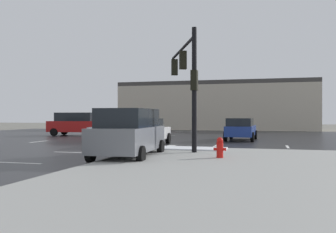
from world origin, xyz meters
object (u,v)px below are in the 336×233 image
Objects in this scene: suv_grey at (129,132)px; suv_red at (76,123)px; traffic_signal_mast at (186,72)px; fire_hydrant at (220,147)px; sedan_silver at (113,129)px; sedan_white at (147,131)px; sedan_blue at (241,129)px.

suv_red is at bearing 32.05° from suv_grey.
suv_grey is (-1.64, -3.61, -2.85)m from traffic_signal_mast.
traffic_signal_mast is 1.23× the size of suv_red.
traffic_signal_mast is at bearing 133.14° from suv_red.
traffic_signal_mast is 5.34m from fire_hydrant.
suv_red is at bearing -140.88° from sedan_silver.
traffic_signal_mast is 4.88m from suv_grey.
traffic_signal_mast reaches higher than suv_grey.
sedan_white is 7.77m from sedan_blue.
suv_red is (-10.89, 15.14, 0.00)m from suv_grey.
traffic_signal_mast is at bearing 44.62° from sedan_silver.
sedan_white is at bearing 24.07° from traffic_signal_mast.
suv_grey reaches higher than sedan_blue.
suv_red reaches higher than fire_hydrant.
suv_red reaches higher than sedan_silver.
sedan_blue is at bearing 90.21° from fire_hydrant.
sedan_silver is 9.03m from suv_red.
sedan_white is at bearing 128.80° from fire_hydrant.
sedan_silver is at bearing 133.62° from fire_hydrant.
sedan_blue is at bearing 164.80° from suv_red.
sedan_blue is at bearing -36.22° from traffic_signal_mast.
sedan_silver is 3.91m from sedan_white.
suv_grey is at bearing -179.00° from fire_hydrant.
sedan_blue is (3.69, 12.32, -0.24)m from suv_grey.
traffic_signal_mast is at bearing -134.90° from sedan_white.
suv_red is (-9.52, 8.73, 0.24)m from sedan_white.
suv_red reaches higher than sedan_white.
traffic_signal_mast is 8.58m from sedan_silver.
traffic_signal_mast is 17.26m from suv_red.
traffic_signal_mast is 9.46m from sedan_blue.
sedan_blue is (8.21, 3.59, 0.00)m from sedan_silver.
sedan_silver is 0.94× the size of suv_red.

